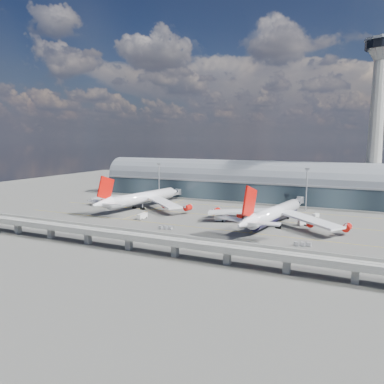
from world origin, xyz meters
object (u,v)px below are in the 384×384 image
at_px(service_truck_2, 233,217).
at_px(cargo_train_0, 77,225).
at_px(service_truck_0, 142,216).
at_px(service_truck_1, 220,218).
at_px(floodlight_mast_right, 307,188).
at_px(service_truck_4, 316,216).
at_px(cargo_train_2, 303,244).
at_px(airliner_left, 140,198).
at_px(cargo_train_1, 166,228).
at_px(control_tower, 376,124).
at_px(airliner_right, 274,214).
at_px(service_truck_5, 247,217).
at_px(service_truck_3, 303,223).
at_px(floodlight_mast_left, 159,180).

height_order(service_truck_2, cargo_train_0, service_truck_2).
height_order(service_truck_0, cargo_train_0, service_truck_0).
bearing_deg(service_truck_1, floodlight_mast_right, -44.34).
bearing_deg(service_truck_1, service_truck_2, -45.82).
distance_m(service_truck_2, service_truck_4, 45.38).
height_order(cargo_train_0, cargo_train_2, cargo_train_0).
bearing_deg(cargo_train_0, airliner_left, 0.03).
bearing_deg(service_truck_0, cargo_train_1, -33.52).
xyz_separation_m(service_truck_4, cargo_train_1, (-61.27, -56.31, -0.48)).
bearing_deg(airliner_left, service_truck_2, 3.07).
xyz_separation_m(control_tower, airliner_right, (-43.42, -75.70, -45.55)).
xyz_separation_m(service_truck_5, cargo_train_1, (-28.50, -37.02, -0.80)).
relative_size(service_truck_3, service_truck_5, 0.76).
distance_m(service_truck_1, cargo_train_0, 71.40).
bearing_deg(service_truck_5, cargo_train_2, -113.76).
relative_size(service_truck_1, service_truck_4, 1.18).
distance_m(airliner_right, cargo_train_2, 34.64).
bearing_deg(service_truck_3, service_truck_1, -123.49).
bearing_deg(service_truck_5, control_tower, -17.95).
bearing_deg(control_tower, service_truck_5, -132.25).
distance_m(floodlight_mast_right, airliner_left, 99.84).
distance_m(service_truck_3, cargo_train_1, 68.08).
bearing_deg(airliner_left, service_truck_5, 6.62).
distance_m(control_tower, airliner_left, 149.80).
xyz_separation_m(cargo_train_0, cargo_train_1, (40.53, 14.66, -0.14)).
bearing_deg(cargo_train_2, floodlight_mast_left, 69.56).
xyz_separation_m(service_truck_5, cargo_train_0, (-69.03, -51.68, -0.66)).
bearing_deg(service_truck_2, cargo_train_2, -119.52).
xyz_separation_m(service_truck_0, cargo_train_1, (22.52, -14.92, -0.74)).
bearing_deg(floodlight_mast_left, service_truck_4, -9.77).
distance_m(floodlight_mast_right, service_truck_5, 46.86).
xyz_separation_m(service_truck_3, cargo_train_2, (5.53, -37.73, -0.52)).
bearing_deg(cargo_train_0, floodlight_mast_right, -45.72).
bearing_deg(cargo_train_0, service_truck_0, -30.70).
bearing_deg(airliner_right, service_truck_2, 174.02).
distance_m(service_truck_4, cargo_train_0, 124.09).
xyz_separation_m(airliner_right, service_truck_1, (-27.72, 0.17, -4.51)).
relative_size(floodlight_mast_left, service_truck_4, 5.37).
height_order(airliner_left, cargo_train_2, airliner_left).
height_order(airliner_right, cargo_train_0, airliner_right).
bearing_deg(cargo_train_0, service_truck_2, -51.83).
bearing_deg(airliner_right, control_tower, 69.48).
distance_m(floodlight_mast_left, service_truck_1, 80.52).
bearing_deg(cargo_train_0, cargo_train_1, -69.49).
bearing_deg(cargo_train_2, service_truck_0, 93.46).
height_order(control_tower, service_truck_0, control_tower).
bearing_deg(floodlight_mast_right, service_truck_4, -66.88).
relative_size(service_truck_5, cargo_train_0, 1.31).
height_order(floodlight_mast_left, airliner_left, floodlight_mast_left).
bearing_deg(cargo_train_2, airliner_right, 46.88).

